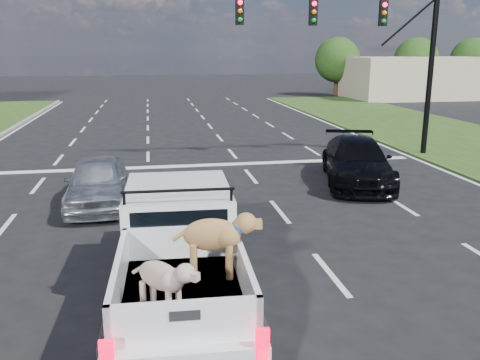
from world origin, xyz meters
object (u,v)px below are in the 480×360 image
object	(u,v)px
pickup_truck	(181,252)
black_coupe	(357,161)
traffic_signal	(377,37)
silver_sedan	(97,182)

from	to	relation	value
pickup_truck	black_coupe	bearing A→B (deg)	51.89
traffic_signal	pickup_truck	distance (m)	14.48
silver_sedan	black_coupe	xyz separation A→B (m)	(8.10, 1.09, 0.04)
traffic_signal	silver_sedan	distance (m)	12.17
traffic_signal	pickup_truck	world-z (taller)	traffic_signal
silver_sedan	black_coupe	world-z (taller)	black_coupe
traffic_signal	pickup_truck	size ratio (longest dim) A/B	1.64
traffic_signal	silver_sedan	bearing A→B (deg)	-154.00
silver_sedan	pickup_truck	bearing A→B (deg)	-73.28
traffic_signal	silver_sedan	size ratio (longest dim) A/B	2.27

